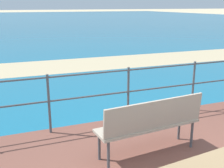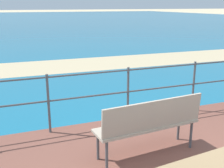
% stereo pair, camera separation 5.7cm
% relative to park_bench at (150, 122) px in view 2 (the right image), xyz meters
% --- Properties ---
extents(sea_water, '(90.00, 90.00, 0.01)m').
position_rel_park_bench_xyz_m(sea_water, '(0.24, 38.87, -0.60)').
color(sea_water, '#196B8E').
rests_on(sea_water, ground).
extents(beach_strip, '(54.04, 3.74, 0.01)m').
position_rel_park_bench_xyz_m(beach_strip, '(0.24, 6.92, -0.60)').
color(beach_strip, tan).
rests_on(beach_strip, ground).
extents(park_bench, '(1.62, 0.54, 0.89)m').
position_rel_park_bench_xyz_m(park_bench, '(0.00, 0.00, 0.00)').
color(park_bench, tan).
rests_on(park_bench, patio_paving).
extents(railing_fence, '(5.94, 0.04, 1.04)m').
position_rel_park_bench_xyz_m(railing_fence, '(0.24, 1.32, 0.12)').
color(railing_fence, '#4C5156').
rests_on(railing_fence, patio_paving).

